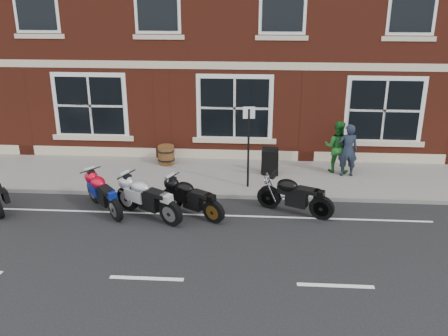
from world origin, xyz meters
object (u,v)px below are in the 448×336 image
at_px(moto_sport_silver, 148,196).
at_px(moto_naked_black, 294,194).
at_px(moto_sport_black, 192,196).
at_px(pedestrian_right, 337,147).
at_px(moto_sport_red, 104,192).
at_px(parking_sign, 248,142).
at_px(barrel_planter, 166,155).
at_px(pedestrian_left, 348,150).
at_px(a_board_sign, 270,162).

bearing_deg(moto_sport_silver, moto_naked_black, -49.92).
bearing_deg(moto_sport_black, pedestrian_right, -19.87).
distance_m(moto_sport_red, parking_sign, 4.40).
bearing_deg(barrel_planter, moto_naked_black, -39.29).
height_order(moto_naked_black, parking_sign, parking_sign).
bearing_deg(moto_sport_silver, parking_sign, -19.59).
xyz_separation_m(moto_sport_red, pedestrian_left, (7.06, 2.87, 0.42)).
bearing_deg(a_board_sign, moto_sport_red, -142.49).
bearing_deg(moto_sport_red, pedestrian_left, -17.51).
relative_size(moto_sport_red, pedestrian_left, 1.02).
xyz_separation_m(a_board_sign, barrel_planter, (-3.51, 0.85, -0.12)).
bearing_deg(barrel_planter, moto_sport_red, -107.00).
height_order(moto_sport_silver, a_board_sign, moto_sport_silver).
height_order(moto_sport_black, barrel_planter, moto_sport_black).
height_order(moto_sport_black, moto_sport_silver, moto_sport_silver).
bearing_deg(moto_sport_red, barrel_planter, 33.38).
xyz_separation_m(pedestrian_right, parking_sign, (-2.84, -1.50, 0.58)).
height_order(moto_sport_silver, parking_sign, parking_sign).
relative_size(pedestrian_left, parking_sign, 0.69).
distance_m(moto_sport_silver, pedestrian_left, 6.60).
bearing_deg(pedestrian_right, pedestrian_left, 145.31).
bearing_deg(moto_sport_silver, moto_sport_black, -48.00).
xyz_separation_m(moto_sport_silver, pedestrian_right, (5.47, 3.53, 0.38)).
bearing_deg(moto_sport_black, a_board_sign, -4.67).
bearing_deg(moto_sport_red, moto_sport_silver, -53.80).
distance_m(moto_naked_black, pedestrian_left, 3.28).
height_order(moto_sport_black, pedestrian_right, pedestrian_right).
distance_m(moto_naked_black, a_board_sign, 2.60).
height_order(moto_sport_red, moto_naked_black, moto_naked_black).
bearing_deg(parking_sign, moto_sport_black, -134.73).
xyz_separation_m(pedestrian_right, barrel_planter, (-5.68, 0.35, -0.53)).
bearing_deg(barrel_planter, parking_sign, -33.12).
bearing_deg(moto_sport_black, parking_sign, -6.25).
height_order(a_board_sign, parking_sign, parking_sign).
distance_m(pedestrian_left, a_board_sign, 2.50).
bearing_deg(moto_naked_black, moto_sport_red, 116.27).
xyz_separation_m(moto_sport_silver, parking_sign, (2.63, 2.04, 0.96)).
bearing_deg(moto_naked_black, moto_sport_silver, 121.67).
relative_size(moto_naked_black, parking_sign, 0.83).
bearing_deg(pedestrian_left, pedestrian_right, -51.72).
distance_m(moto_sport_red, moto_sport_black, 2.45).
height_order(moto_sport_red, a_board_sign, a_board_sign).
bearing_deg(pedestrian_left, moto_naked_black, 53.22).
distance_m(moto_sport_silver, a_board_sign, 4.49).
height_order(moto_naked_black, pedestrian_right, pedestrian_right).
relative_size(moto_sport_black, pedestrian_right, 1.08).
bearing_deg(a_board_sign, pedestrian_left, 10.57).
xyz_separation_m(moto_sport_red, parking_sign, (3.92, 1.71, 1.00)).
xyz_separation_m(moto_sport_red, a_board_sign, (4.60, 2.71, 0.01)).
height_order(moto_naked_black, barrel_planter, moto_naked_black).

